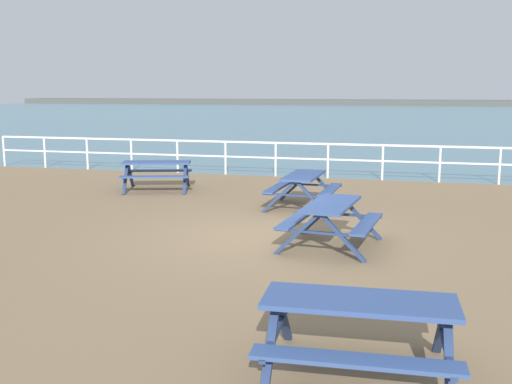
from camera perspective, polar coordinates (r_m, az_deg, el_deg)
name	(u,v)px	position (r m, az deg, el deg)	size (l,w,h in m)	color
ground_plane	(268,242)	(11.33, 1.16, -4.68)	(30.00, 24.00, 0.20)	#846B4C
sea_band	(390,116)	(63.53, 12.50, 6.98)	(142.00, 90.00, 0.01)	teal
distant_shoreline	(401,105)	(106.49, 13.48, 7.93)	(142.00, 6.00, 1.80)	#4C4C47
seaward_railing	(328,154)	(18.70, 6.77, 3.55)	(23.07, 0.07, 1.08)	white
picnic_table_near_right	(304,183)	(13.95, 4.48, 0.88)	(1.60, 1.86, 0.80)	#334C84
picnic_table_far_left	(157,169)	(16.59, -9.30, 2.18)	(2.16, 1.96, 0.80)	#334C84
picnic_table_seaward	(359,319)	(5.88, 9.67, -11.62)	(1.88, 1.63, 0.80)	#334C84
picnic_table_corner	(331,214)	(10.54, 7.06, -2.02)	(1.69, 1.94, 0.80)	#334C84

